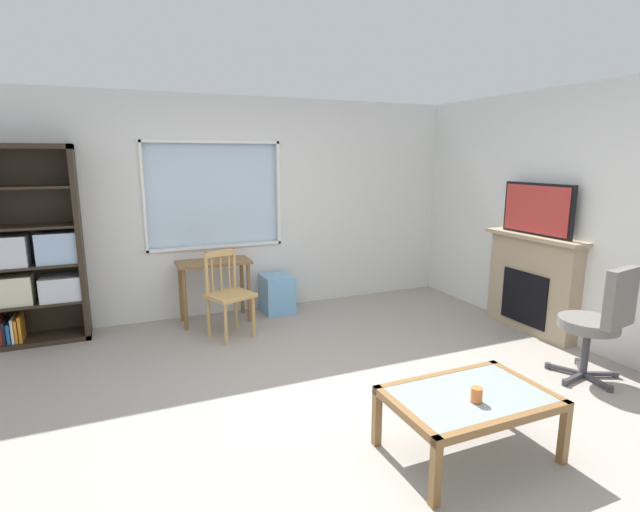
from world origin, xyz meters
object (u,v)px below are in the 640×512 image
Objects in this scene: wooden_chair at (228,293)px; sippy_cup at (477,395)px; bookshelf at (34,257)px; fireplace at (532,283)px; coffee_table at (469,402)px; desk_under_window at (214,273)px; tv at (537,209)px; plastic_drawer_unit at (277,293)px; office_chair at (600,318)px.

wooden_chair is 10.00× the size of sippy_cup.
bookshelf reaches higher than fireplace.
bookshelf reaches higher than coffee_table.
desk_under_window is (1.75, -0.11, -0.30)m from bookshelf.
wooden_chair is 1.05× the size of tv.
fireplace is at bearing -20.57° from wooden_chair.
fireplace is (3.06, -1.65, -0.04)m from desk_under_window.
tv is (3.04, -1.65, 0.75)m from desk_under_window.
tv is at bearing -20.17° from bookshelf.
office_chair reaches higher than plastic_drawer_unit.
fireplace reaches higher than desk_under_window.
coffee_table is at bearing -166.82° from office_chair.
desk_under_window reaches higher than coffee_table.
coffee_table is at bearing -50.38° from bookshelf.
office_chair is at bearing 15.82° from sippy_cup.
coffee_table is (0.95, -3.16, -0.22)m from desk_under_window.
desk_under_window is at bearing -176.23° from plastic_drawer_unit.
coffee_table is (-2.08, -1.51, -0.97)m from tv.
tv is at bearing -28.47° from desk_under_window.
tv is 0.86× the size of coffee_table.
tv is 0.86× the size of office_chair.
bookshelf is 4.31× the size of plastic_drawer_unit.
desk_under_window is at bearing 106.81° from coffee_table.
desk_under_window is 3.81m from office_chair.
coffee_table is (-2.10, -1.51, -0.17)m from fireplace.
bookshelf reaches higher than wooden_chair.
wooden_chair reaches higher than coffee_table.
office_chair is at bearing -110.54° from tv.
wooden_chair is at bearing -85.43° from desk_under_window.
tv is 1.42m from office_chair.
sippy_cup is at bearing -87.11° from plastic_drawer_unit.
desk_under_window is at bearing 151.67° from fireplace.
sippy_cup is at bearing -164.18° from office_chair.
plastic_drawer_unit is 0.53× the size of tv.
coffee_table is at bearing -144.05° from tv.
fireplace is at bearing -28.33° from desk_under_window.
bookshelf is at bearing 178.57° from plastic_drawer_unit.
coffee_table is (-1.66, -0.39, -0.20)m from office_chair.
office_chair reaches higher than sippy_cup.
desk_under_window is at bearing 151.53° from tv.
sippy_cup is (0.88, -2.73, -0.01)m from wooden_chair.
fireplace is 1.20m from office_chair.
coffee_table is (0.20, -3.21, 0.13)m from plastic_drawer_unit.
bookshelf is at bearing 128.55° from sippy_cup.
office_chair is (2.58, -2.25, 0.09)m from wooden_chair.
desk_under_window is 0.94× the size of tv.
desk_under_window is at bearing -3.68° from bookshelf.
fireplace reaches higher than plastic_drawer_unit.
office_chair is at bearing -41.16° from wooden_chair.
office_chair is at bearing -46.61° from desk_under_window.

